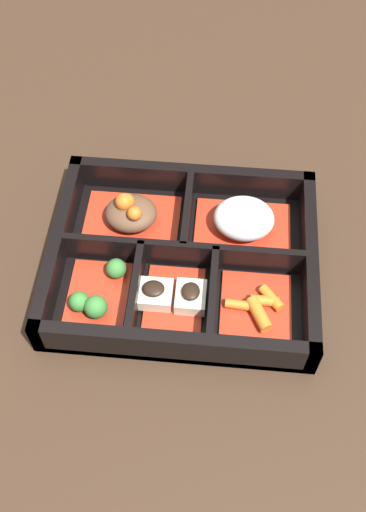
# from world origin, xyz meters

# --- Properties ---
(ground_plane) EXTENTS (3.00, 3.00, 0.00)m
(ground_plane) POSITION_xyz_m (0.00, 0.00, 0.00)
(ground_plane) COLOR #382619
(bento_base) EXTENTS (0.30, 0.25, 0.01)m
(bento_base) POSITION_xyz_m (0.00, 0.00, 0.01)
(bento_base) COLOR black
(bento_base) RESTS_ON ground_plane
(bento_rim) EXTENTS (0.30, 0.25, 0.05)m
(bento_rim) POSITION_xyz_m (-0.00, -0.00, 0.02)
(bento_rim) COLOR black
(bento_rim) RESTS_ON ground_plane
(bowl_stew) EXTENTS (0.12, 0.09, 0.05)m
(bowl_stew) POSITION_xyz_m (-0.07, 0.05, 0.03)
(bowl_stew) COLOR #B22D19
(bowl_stew) RESTS_ON bento_base
(bowl_rice) EXTENTS (0.12, 0.09, 0.04)m
(bowl_rice) POSITION_xyz_m (0.07, 0.05, 0.03)
(bowl_rice) COLOR #B22D19
(bowl_rice) RESTS_ON bento_base
(bowl_greens) EXTENTS (0.07, 0.09, 0.03)m
(bowl_greens) POSITION_xyz_m (-0.09, -0.06, 0.02)
(bowl_greens) COLOR #B22D19
(bowl_greens) RESTS_ON bento_base
(bowl_tofu) EXTENTS (0.08, 0.09, 0.03)m
(bowl_tofu) POSITION_xyz_m (-0.01, -0.05, 0.02)
(bowl_tofu) COLOR #B22D19
(bowl_tofu) RESTS_ON bento_base
(bowl_carrots) EXTENTS (0.08, 0.09, 0.02)m
(bowl_carrots) POSITION_xyz_m (0.09, -0.05, 0.02)
(bowl_carrots) COLOR #B22D19
(bowl_carrots) RESTS_ON bento_base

